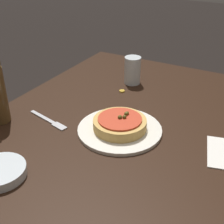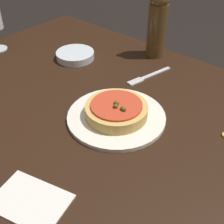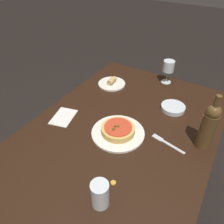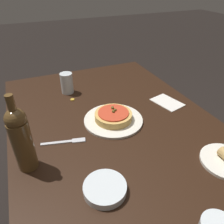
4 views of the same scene
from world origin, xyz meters
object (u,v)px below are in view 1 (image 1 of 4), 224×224
Objects in this scene: dinner_plate at (121,130)px; bottle_cap at (122,91)px; side_bowl at (0,172)px; fork at (50,121)px; water_cup at (133,70)px; dining_table at (116,155)px; pizza at (121,124)px.

dinner_plate reaches higher than bottle_cap.
side_bowl is 0.78× the size of fork.
bottle_cap is (0.10, 0.00, -0.06)m from water_cup.
dining_table is 60.66× the size of bottle_cap.
dinner_plate is at bearing 170.79° from dining_table.
dinner_plate is at bearing 152.37° from side_bowl.
fork is at bearing -167.92° from side_bowl.
bottle_cap is at bearing -153.41° from pizza.
side_bowl reaches higher than dining_table.
side_bowl is (0.37, -0.19, 0.01)m from dinner_plate.
water_cup is 0.76m from side_bowl.
bottle_cap is (-0.65, 0.05, -0.01)m from side_bowl.
side_bowl is at bearing -64.93° from fork.
dining_table is 0.46m from water_cup.
water_cup is (-0.39, -0.14, 0.03)m from pizza.
dinner_plate is 1.96× the size of side_bowl.
dining_table is at bearing -9.21° from dinner_plate.
pizza is at bearing 27.81° from fork.
dining_table is at bearing 18.50° from water_cup.
fork is at bearing -75.18° from pizza.
pizza is 0.96× the size of fork.
pizza is 1.49× the size of water_cup.
fork is (0.46, -0.11, -0.06)m from water_cup.
water_cup reaches higher than pizza.
dinner_plate is at bearing 20.24° from water_cup.
side_bowl is (0.34, -0.19, 0.10)m from dining_table.
dinner_plate reaches higher than dining_table.
dinner_plate is 12.18× the size of bottle_cap.
dinner_plate is 0.42m from water_cup.
pizza is 7.67× the size of bottle_cap.
pizza reaches higher than side_bowl.
fork is 8.01× the size of bottle_cap.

